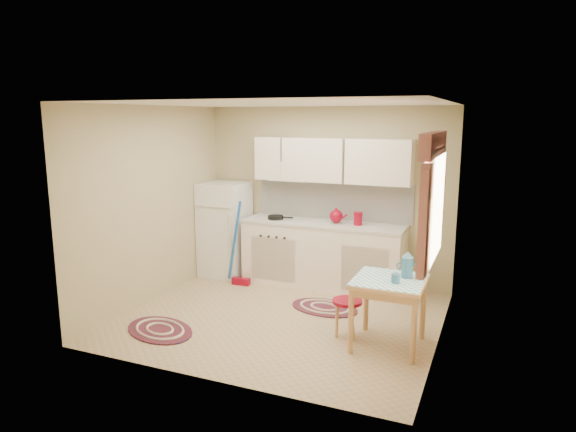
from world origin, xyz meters
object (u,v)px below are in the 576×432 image
object	(u,v)px
fridge	(225,229)
base_cabinets	(323,256)
table	(388,313)
stool	(347,318)

from	to	relation	value
fridge	base_cabinets	world-z (taller)	fridge
fridge	table	xyz separation A→B (m)	(2.78, -1.51, -0.34)
table	stool	world-z (taller)	table
fridge	table	size ratio (longest dim) A/B	1.94
table	stool	size ratio (longest dim) A/B	1.71
base_cabinets	stool	size ratio (longest dim) A/B	5.36
fridge	base_cabinets	size ratio (longest dim) A/B	0.62
stool	base_cabinets	bearing A→B (deg)	117.85
base_cabinets	table	size ratio (longest dim) A/B	3.12
fridge	stool	size ratio (longest dim) A/B	3.33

